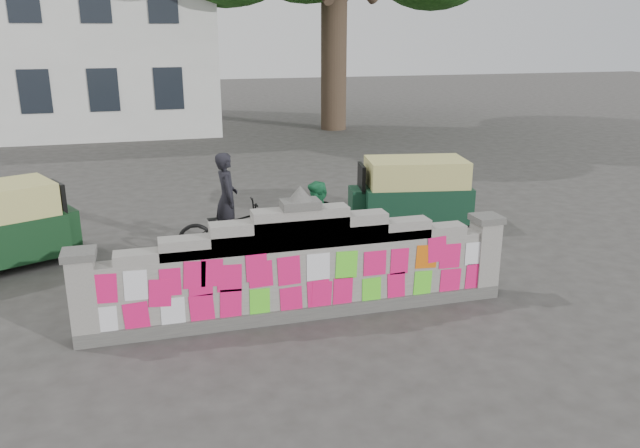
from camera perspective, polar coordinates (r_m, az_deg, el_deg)
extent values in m
plane|color=#383533|center=(9.48, -1.72, -8.37)|extent=(100.00, 100.00, 0.00)
cube|color=#4C4C49|center=(9.44, -1.72, -7.83)|extent=(6.40, 0.42, 0.20)
cube|color=gray|center=(9.24, -1.75, -5.01)|extent=(6.40, 0.32, 1.00)
cube|color=gray|center=(9.04, -1.78, -1.66)|extent=(5.20, 0.32, 0.14)
cube|color=gray|center=(9.02, -1.78, -1.24)|extent=(4.00, 0.32, 0.28)
cube|color=gray|center=(8.99, -1.79, -0.76)|extent=(2.60, 0.32, 0.44)
cube|color=gray|center=(8.97, -1.79, -0.33)|extent=(1.40, 0.32, 0.58)
cube|color=#4C4C49|center=(8.87, -1.81, 1.82)|extent=(0.55, 0.36, 0.12)
cone|color=#4C4C49|center=(8.83, -1.82, 2.83)|extent=(0.36, 0.36, 0.22)
cube|color=gray|center=(9.05, -20.76, -6.54)|extent=(0.36, 0.40, 1.24)
cube|color=#4C4C49|center=(8.82, -21.21, -2.60)|extent=(0.44, 0.44, 0.10)
cube|color=gray|center=(10.33, 14.74, -3.03)|extent=(0.36, 0.40, 1.24)
cube|color=#4C4C49|center=(10.13, 15.02, 0.48)|extent=(0.44, 0.44, 0.10)
cube|color=silver|center=(30.71, -26.06, 15.32)|extent=(16.00, 10.00, 8.00)
cylinder|color=#38281E|center=(27.53, 1.27, 14.87)|extent=(1.10, 1.10, 6.00)
imported|color=black|center=(12.01, -8.38, -0.38)|extent=(1.93, 0.69, 1.01)
imported|color=black|center=(11.91, -8.46, 1.23)|extent=(0.42, 0.63, 1.71)
imported|color=#217B49|center=(11.08, -0.11, -0.14)|extent=(0.96, 0.97, 1.58)
cube|color=#113318|center=(12.88, -22.53, -0.20)|extent=(0.72, 0.82, 0.68)
cube|color=black|center=(12.74, -22.82, 2.31)|extent=(0.35, 0.65, 0.58)
cylinder|color=black|center=(12.99, -21.98, -1.34)|extent=(0.49, 0.31, 0.49)
cube|color=#113421|center=(13.81, 8.65, 2.01)|extent=(2.47, 1.63, 0.76)
cube|color=#CBC36C|center=(13.66, 8.78, 4.71)|extent=(2.27, 1.54, 0.57)
cube|color=#113421|center=(13.57, 3.77, 1.90)|extent=(0.59, 0.74, 0.67)
cube|color=black|center=(13.44, 3.82, 4.25)|extent=(0.19, 0.67, 0.57)
cylinder|color=black|center=(13.64, 3.35, 0.73)|extent=(0.49, 0.20, 0.48)
cylinder|color=black|center=(14.60, 11.38, 1.53)|extent=(0.49, 0.20, 0.48)
cylinder|color=black|center=(13.64, 12.63, 0.35)|extent=(0.49, 0.20, 0.48)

